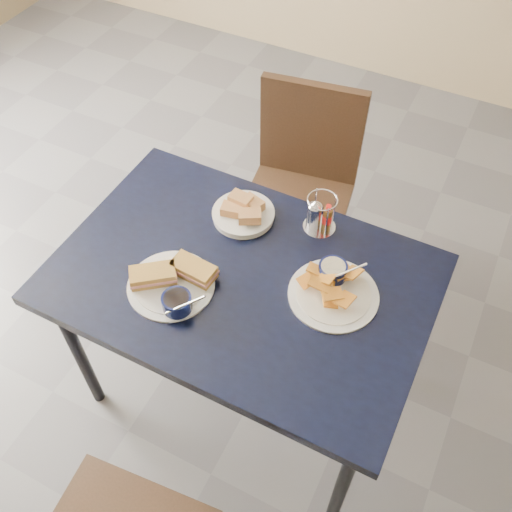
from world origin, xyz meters
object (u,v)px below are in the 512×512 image
at_px(sandwich_plate, 173,282).
at_px(condiment_caddy, 319,215).
at_px(dining_table, 242,288).
at_px(bread_basket, 244,212).
at_px(chair_far, 305,177).
at_px(plantain_plate, 333,285).

xyz_separation_m(sandwich_plate, condiment_caddy, (0.30, 0.43, 0.03)).
bearing_deg(dining_table, bread_basket, 116.02).
relative_size(sandwich_plate, condiment_caddy, 2.21).
bearing_deg(chair_far, plantain_plate, -61.39).
height_order(dining_table, bread_basket, bread_basket).
height_order(plantain_plate, condiment_caddy, condiment_caddy).
relative_size(chair_far, sandwich_plate, 3.03).
bearing_deg(condiment_caddy, dining_table, -114.05).
relative_size(dining_table, condiment_caddy, 8.73).
height_order(chair_far, bread_basket, chair_far).
xyz_separation_m(dining_table, bread_basket, (-0.11, 0.23, 0.09)).
relative_size(dining_table, sandwich_plate, 3.95).
bearing_deg(bread_basket, dining_table, -63.98).
xyz_separation_m(dining_table, plantain_plate, (0.27, 0.08, 0.09)).
distance_m(plantain_plate, bread_basket, 0.41).
bearing_deg(dining_table, plantain_plate, 15.85).
bearing_deg(sandwich_plate, condiment_caddy, 55.30).
bearing_deg(chair_far, condiment_caddy, -63.34).
bearing_deg(plantain_plate, chair_far, 118.61).
distance_m(dining_table, chair_far, 0.76).
xyz_separation_m(dining_table, condiment_caddy, (0.13, 0.30, 0.12)).
xyz_separation_m(chair_far, condiment_caddy, (0.22, -0.44, 0.28)).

